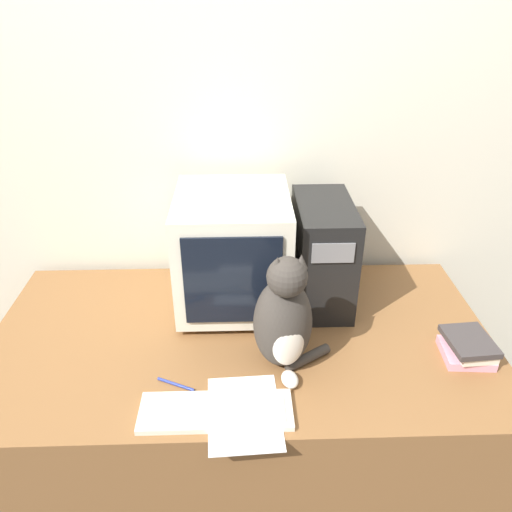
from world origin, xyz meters
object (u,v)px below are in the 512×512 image
object	(u,v)px
crt_monitor	(233,251)
cat	(284,319)
keyboard	(216,411)
pen	(176,384)
computer_tower	(322,253)
book_stack	(468,347)

from	to	relation	value
crt_monitor	cat	size ratio (longest dim) A/B	1.06
keyboard	pen	size ratio (longest dim) A/B	3.67
computer_tower	keyboard	world-z (taller)	computer_tower
crt_monitor	pen	bearing A→B (deg)	-111.89
cat	book_stack	xyz separation A→B (m)	(0.62, 0.01, -0.14)
cat	book_stack	bearing A→B (deg)	-8.43
keyboard	cat	world-z (taller)	cat
computer_tower	keyboard	distance (m)	0.73
crt_monitor	book_stack	xyz separation A→B (m)	(0.78, -0.35, -0.19)
computer_tower	cat	xyz separation A→B (m)	(-0.18, -0.38, -0.02)
cat	crt_monitor	bearing A→B (deg)	104.16
crt_monitor	book_stack	bearing A→B (deg)	-23.92
keyboard	pen	distance (m)	0.18
cat	keyboard	bearing A→B (deg)	-145.24
computer_tower	cat	distance (m)	0.42
cat	pen	bearing A→B (deg)	-175.07
crt_monitor	pen	distance (m)	0.53
crt_monitor	cat	world-z (taller)	crt_monitor
cat	computer_tower	bearing A→B (deg)	55.57
crt_monitor	cat	xyz separation A→B (m)	(0.16, -0.36, -0.05)
cat	pen	size ratio (longest dim) A/B	3.45
book_stack	pen	size ratio (longest dim) A/B	1.49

